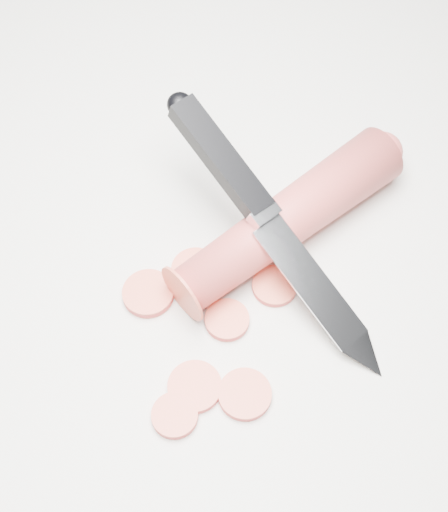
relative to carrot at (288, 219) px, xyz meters
The scene contains 10 objects.
ground 0.03m from the carrot, 73.48° to the right, with size 2.40×2.40×0.00m, color beige.
carrot is the anchor object (origin of this frame).
carrot_slice_0 0.11m from the carrot, 116.61° to the right, with size 0.04×0.04×0.01m, color #D24A33.
carrot_slice_1 0.14m from the carrot, 82.18° to the right, with size 0.04×0.04×0.01m, color #D24A33.
carrot_slice_2 0.05m from the carrot, 66.17° to the right, with size 0.03×0.03×0.01m, color #D24A33.
carrot_slice_3 0.09m from the carrot, 85.23° to the right, with size 0.03×0.03×0.01m, color #D24A33.
carrot_slice_4 0.13m from the carrot, 68.07° to the right, with size 0.04×0.04×0.01m, color #D24A33.
carrot_slice_5 0.08m from the carrot, 117.97° to the right, with size 0.03×0.03×0.01m, color #D24A33.
carrot_slice_6 0.16m from the carrot, 82.74° to the right, with size 0.03×0.03×0.01m, color #D24A33.
kitchen_knife 0.03m from the carrot, 78.84° to the right, with size 0.23×0.08×0.09m, color silver, non-canonical shape.
Camera 1 is at (0.12, -0.23, 0.45)m, focal length 50.00 mm.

